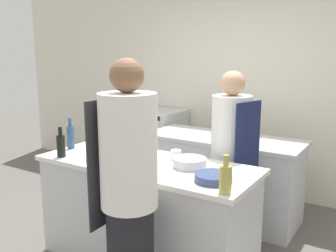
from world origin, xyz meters
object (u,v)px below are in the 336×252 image
bottle_olive_oil (61,145)px  stockpot (244,132)px  bowl_prep_small (190,163)px  bowl_ceramic_blue (213,178)px  chef_at_prep_near (129,195)px  bowl_mixing_large (109,143)px  bottle_vinegar (71,136)px  bottle_sauce (94,145)px  bottle_cooking_oil (129,153)px  bottle_wine (145,148)px  bottle_water (225,178)px  cup (176,155)px  chef_at_stove (230,161)px  oven_range (152,146)px

bottle_olive_oil → stockpot: 1.86m
bottle_olive_oil → bowl_prep_small: bottle_olive_oil is taller
bottle_olive_oil → bowl_ceramic_blue: size_ratio=0.99×
chef_at_prep_near → bowl_ceramic_blue: bearing=-37.0°
chef_at_prep_near → bowl_mixing_large: 1.29m
bottle_vinegar → bowl_prep_small: 1.26m
chef_at_prep_near → bottle_vinegar: (-1.20, 0.62, 0.13)m
chef_at_prep_near → bottle_sauce: bearing=56.6°
bottle_olive_oil → bowl_mixing_large: bearing=78.4°
chef_at_prep_near → bottle_sauce: (-0.77, 0.48, 0.13)m
bottle_cooking_oil → bottle_wine: bearing=75.5°
bottle_water → cup: (-0.68, 0.49, -0.06)m
chef_at_stove → bowl_ceramic_blue: bearing=30.4°
bowl_prep_small → bowl_ceramic_blue: 0.37m
bowl_mixing_large → chef_at_prep_near: bearing=-42.9°
bottle_sauce → cup: bearing=29.6°
chef_at_prep_near → chef_at_stove: chef_at_prep_near is taller
bottle_wine → stockpot: size_ratio=0.97×
oven_range → bowl_ceramic_blue: size_ratio=3.78×
cup → bottle_water: bearing=-35.9°
bottle_wine → stockpot: bottle_wine is taller
stockpot → bowl_mixing_large: bearing=-136.7°
bottle_sauce → stockpot: 1.60m
bottle_sauce → bowl_ceramic_blue: bearing=1.3°
oven_range → chef_at_prep_near: (1.49, -2.39, 0.38)m
bottle_vinegar → bottle_sauce: size_ratio=0.99×
bottle_olive_oil → bottle_sauce: bearing=22.8°
chef_at_prep_near → bowl_ceramic_blue: 0.63m
chef_at_stove → bowl_mixing_large: bearing=-53.7°
bottle_olive_oil → bowl_ceramic_blue: (1.41, 0.14, -0.08)m
chef_at_stove → bottle_wine: chef_at_stove is taller
bottle_cooking_oil → bowl_prep_small: (0.50, 0.15, -0.04)m
chef_at_prep_near → cup: (-0.15, 0.83, 0.06)m
chef_at_prep_near → cup: 0.85m
oven_range → chef_at_stove: (1.66, -1.11, 0.32)m
chef_at_stove → bottle_sauce: 1.25m
bottle_sauce → bowl_prep_small: bottle_sauce is taller
oven_range → bowl_prep_small: 2.32m
oven_range → bottle_cooking_oil: (1.04, -1.83, 0.47)m
cup → bowl_prep_small: bearing=-31.2°
bottle_water → bottle_olive_oil: bearing=179.3°
chef_at_prep_near → bowl_mixing_large: size_ratio=9.58×
chef_at_stove → bowl_ceramic_blue: 0.81m
cup → bottle_wine: bearing=-157.8°
cup → bottle_olive_oil: bearing=-152.4°
bottle_olive_oil → stockpot: size_ratio=1.12×
bottle_olive_oil → bottle_water: 1.58m
chef_at_stove → cup: size_ratio=18.54×
chef_at_stove → bottle_cooking_oil: chef_at_stove is taller
bottle_vinegar → bottle_cooking_oil: 0.75m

